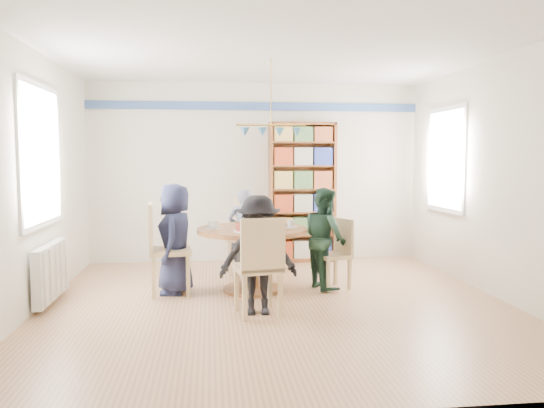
{
  "coord_description": "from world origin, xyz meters",
  "views": [
    {
      "loc": [
        -0.7,
        -5.57,
        1.58
      ],
      "look_at": [
        0.0,
        0.4,
        1.05
      ],
      "focal_mm": 35.0,
      "sensor_mm": 36.0,
      "label": 1
    }
  ],
  "objects": [
    {
      "name": "person_far",
      "position": [
        -0.26,
        1.46,
        0.59
      ],
      "size": [
        0.45,
        0.31,
        1.17
      ],
      "primitive_type": "imported",
      "rotation": [
        0.0,
        0.0,
        3.07
      ],
      "color": "gray",
      "rests_on": "ground"
    },
    {
      "name": "room_shell",
      "position": [
        -0.26,
        0.87,
        1.65
      ],
      "size": [
        5.0,
        5.0,
        5.0
      ],
      "color": "white",
      "rests_on": "ground"
    },
    {
      "name": "person_near",
      "position": [
        -0.23,
        -0.34,
        0.6
      ],
      "size": [
        0.79,
        0.46,
        1.2
      ],
      "primitive_type": "imported",
      "rotation": [
        0.0,
        0.0,
        -0.02
      ],
      "color": "black",
      "rests_on": "ground"
    },
    {
      "name": "radiator",
      "position": [
        -2.42,
        0.3,
        0.35
      ],
      "size": [
        0.12,
        1.0,
        0.6
      ],
      "color": "silver",
      "rests_on": "ground"
    },
    {
      "name": "chair_right",
      "position": [
        0.82,
        0.63,
        0.46
      ],
      "size": [
        0.47,
        0.47,
        0.84
      ],
      "color": "#DAC086",
      "rests_on": "ground"
    },
    {
      "name": "chair_near",
      "position": [
        -0.22,
        -0.44,
        0.55
      ],
      "size": [
        0.51,
        0.51,
        1.0
      ],
      "color": "#DAC086",
      "rests_on": "ground"
    },
    {
      "name": "tableware",
      "position": [
        -0.23,
        0.62,
        0.81
      ],
      "size": [
        1.11,
        1.11,
        0.29
      ],
      "color": "white",
      "rests_on": "dining_table"
    },
    {
      "name": "chair_left",
      "position": [
        -1.25,
        0.55,
        0.58
      ],
      "size": [
        0.52,
        0.52,
        1.06
      ],
      "color": "#DAC086",
      "rests_on": "ground"
    },
    {
      "name": "ground",
      "position": [
        0.0,
        0.0,
        0.0
      ],
      "size": [
        5.0,
        5.0,
        0.0
      ],
      "primitive_type": "plane",
      "color": "tan"
    },
    {
      "name": "bookshelf",
      "position": [
        0.69,
        2.34,
        1.04
      ],
      "size": [
        1.0,
        0.3,
        2.11
      ],
      "color": "brown",
      "rests_on": "ground"
    },
    {
      "name": "person_right",
      "position": [
        0.67,
        0.64,
        0.61
      ],
      "size": [
        0.59,
        0.69,
        1.22
      ],
      "primitive_type": "imported",
      "rotation": [
        0.0,
        0.0,
        1.81
      ],
      "color": "#183022",
      "rests_on": "ground"
    },
    {
      "name": "dining_table",
      "position": [
        -0.21,
        0.6,
        0.56
      ],
      "size": [
        1.3,
        1.3,
        0.75
      ],
      "color": "brown",
      "rests_on": "ground"
    },
    {
      "name": "person_left",
      "position": [
        -1.11,
        0.59,
        0.64
      ],
      "size": [
        0.46,
        0.66,
        1.28
      ],
      "primitive_type": "imported",
      "rotation": [
        0.0,
        0.0,
        -1.66
      ],
      "color": "#191D37",
      "rests_on": "ground"
    },
    {
      "name": "chair_far",
      "position": [
        -0.19,
        1.59,
        0.57
      ],
      "size": [
        0.57,
        0.57,
        1.03
      ],
      "color": "#DAC086",
      "rests_on": "ground"
    }
  ]
}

